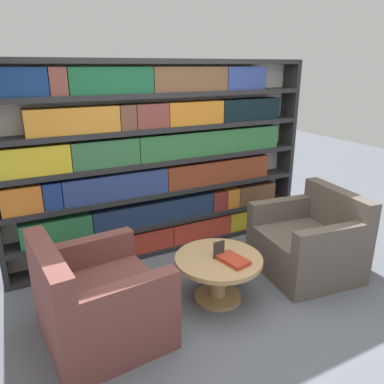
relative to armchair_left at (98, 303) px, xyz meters
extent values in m
plane|color=slate|center=(1.05, -0.24, -0.29)|extent=(14.00, 14.00, 0.00)
cube|color=silver|center=(1.05, 1.25, 0.73)|extent=(3.35, 0.05, 2.03)
cube|color=#262628|center=(2.70, 1.12, 0.73)|extent=(0.05, 0.30, 2.03)
cube|color=#262628|center=(1.05, 1.12, -0.26)|extent=(3.25, 0.30, 0.05)
cube|color=#262628|center=(1.05, 1.12, 0.05)|extent=(3.25, 0.30, 0.05)
cube|color=#262628|center=(1.05, 1.12, 0.39)|extent=(3.25, 0.30, 0.05)
cube|color=#262628|center=(1.05, 1.12, 0.73)|extent=(3.25, 0.30, 0.05)
cube|color=#262628|center=(1.05, 1.12, 1.06)|extent=(3.25, 0.30, 0.05)
cube|color=#262628|center=(1.05, 1.12, 1.40)|extent=(3.25, 0.30, 0.05)
cube|color=#262628|center=(1.05, 1.12, 1.72)|extent=(3.25, 0.30, 0.05)
cube|color=brown|center=(-0.06, 1.10, -0.12)|extent=(0.64, 0.20, 0.23)
cube|color=brown|center=(0.38, 1.10, -0.12)|extent=(0.23, 0.20, 0.23)
cube|color=#B53728|center=(0.80, 1.10, -0.12)|extent=(0.58, 0.20, 0.23)
cube|color=#BC382A|center=(1.47, 1.10, -0.12)|extent=(0.75, 0.20, 0.23)
cube|color=gold|center=(2.16, 1.10, -0.12)|extent=(0.61, 0.20, 0.23)
cube|color=#297343|center=(-0.11, 1.10, 0.19)|extent=(0.66, 0.20, 0.23)
cube|color=navy|center=(0.91, 1.10, 0.19)|extent=(1.37, 0.20, 0.23)
cube|color=maroon|center=(1.70, 1.10, 0.19)|extent=(0.19, 0.20, 0.23)
cube|color=orange|center=(1.88, 1.10, 0.19)|extent=(0.16, 0.20, 0.23)
cube|color=brown|center=(2.23, 1.10, 0.19)|extent=(0.52, 0.20, 0.23)
cube|color=orange|center=(-0.37, 1.10, 0.54)|extent=(0.35, 0.20, 0.25)
cube|color=navy|center=(-0.11, 1.10, 0.54)|extent=(0.16, 0.20, 0.25)
cube|color=navy|center=(0.51, 1.10, 0.54)|extent=(1.05, 0.20, 0.25)
cube|color=brown|center=(1.69, 1.10, 0.54)|extent=(1.30, 0.20, 0.25)
cube|color=gold|center=(-0.23, 1.10, 0.88)|extent=(0.64, 0.20, 0.26)
cube|color=#336A41|center=(0.42, 1.10, 0.88)|extent=(0.65, 0.20, 0.26)
cube|color=#30703B|center=(1.61, 1.10, 0.88)|extent=(1.71, 0.20, 0.26)
cube|color=orange|center=(0.15, 1.10, 1.21)|extent=(0.83, 0.20, 0.24)
cube|color=brown|center=(0.65, 1.10, 1.21)|extent=(0.15, 0.20, 0.24)
cube|color=brown|center=(0.90, 1.10, 1.21)|extent=(0.33, 0.20, 0.24)
cube|color=orange|center=(1.39, 1.10, 1.21)|extent=(0.63, 0.20, 0.24)
cube|color=black|center=(2.09, 1.10, 1.21)|extent=(0.76, 0.20, 0.24)
cube|color=navy|center=(-0.25, 1.10, 1.55)|extent=(0.44, 0.20, 0.24)
cube|color=brown|center=(0.05, 1.10, 1.55)|extent=(0.15, 0.20, 0.24)
cube|color=#195734|center=(0.52, 1.10, 1.55)|extent=(0.78, 0.20, 0.24)
cube|color=brown|center=(1.33, 1.10, 1.55)|extent=(0.82, 0.20, 0.24)
cube|color=navy|center=(2.00, 1.10, 1.55)|extent=(0.49, 0.20, 0.24)
cube|color=brown|center=(0.04, 0.00, -0.08)|extent=(0.90, 0.96, 0.41)
cube|color=brown|center=(-0.31, -0.03, 0.33)|extent=(0.21, 0.90, 0.40)
cube|color=brown|center=(0.14, -0.38, 0.24)|extent=(0.70, 0.18, 0.22)
cube|color=brown|center=(0.08, 0.39, 0.24)|extent=(0.70, 0.18, 0.22)
cube|color=brown|center=(2.06, 0.00, -0.08)|extent=(0.94, 0.99, 0.41)
cube|color=brown|center=(2.41, -0.04, 0.33)|extent=(0.25, 0.90, 0.40)
cube|color=brown|center=(2.04, 0.40, 0.24)|extent=(0.70, 0.21, 0.22)
cube|color=brown|center=(1.94, -0.37, 0.24)|extent=(0.70, 0.21, 0.22)
cylinder|color=tan|center=(1.05, 0.00, -0.11)|extent=(0.14, 0.14, 0.37)
cylinder|color=tan|center=(1.05, 0.00, -0.27)|extent=(0.42, 0.42, 0.03)
cylinder|color=tan|center=(1.05, 0.00, 0.10)|extent=(0.76, 0.76, 0.04)
cube|color=black|center=(1.05, 0.00, 0.12)|extent=(0.06, 0.06, 0.01)
cube|color=#2D2D2D|center=(1.05, 0.00, 0.19)|extent=(0.11, 0.01, 0.15)
cube|color=#B73823|center=(1.12, -0.12, 0.14)|extent=(0.21, 0.30, 0.04)
camera|label=1|loc=(-0.48, -2.42, 1.68)|focal=35.00mm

